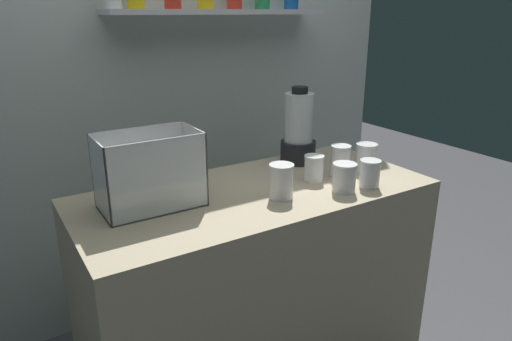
# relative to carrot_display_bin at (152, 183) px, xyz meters

# --- Properties ---
(counter) EXTENTS (1.40, 0.64, 0.90)m
(counter) POSITION_rel_carrot_display_bin_xyz_m (0.40, -0.06, -0.54)
(counter) COLOR tan
(counter) RESTS_ON ground_plane
(back_wall_unit) EXTENTS (2.60, 0.24, 2.50)m
(back_wall_unit) POSITION_rel_carrot_display_bin_xyz_m (0.40, 0.70, 0.28)
(back_wall_unit) COLOR silver
(back_wall_unit) RESTS_ON ground_plane
(carrot_display_bin) EXTENTS (0.35, 0.21, 0.27)m
(carrot_display_bin) POSITION_rel_carrot_display_bin_xyz_m (0.00, 0.00, 0.00)
(carrot_display_bin) COLOR white
(carrot_display_bin) RESTS_ON counter
(blender_pitcher) EXTENTS (0.16, 0.16, 0.35)m
(blender_pitcher) POSITION_rel_carrot_display_bin_xyz_m (0.75, 0.14, 0.06)
(blender_pitcher) COLOR black
(blender_pitcher) RESTS_ON counter
(juice_cup_carrot_far_left) EXTENTS (0.09, 0.09, 0.13)m
(juice_cup_carrot_far_left) POSITION_rel_carrot_display_bin_xyz_m (0.43, -0.18, -0.03)
(juice_cup_carrot_far_left) COLOR white
(juice_cup_carrot_far_left) RESTS_ON counter
(juice_cup_pomegranate_left) EXTENTS (0.08, 0.08, 0.11)m
(juice_cup_pomegranate_left) POSITION_rel_carrot_display_bin_xyz_m (0.65, -0.10, -0.04)
(juice_cup_pomegranate_left) COLOR white
(juice_cup_pomegranate_left) RESTS_ON counter
(juice_cup_beet_middle) EXTENTS (0.09, 0.09, 0.11)m
(juice_cup_beet_middle) POSITION_rel_carrot_display_bin_xyz_m (0.68, -0.25, -0.04)
(juice_cup_beet_middle) COLOR white
(juice_cup_beet_middle) RESTS_ON counter
(juice_cup_mango_right) EXTENTS (0.08, 0.08, 0.14)m
(juice_cup_mango_right) POSITION_rel_carrot_display_bin_xyz_m (0.78, -0.12, -0.03)
(juice_cup_mango_right) COLOR white
(juice_cup_mango_right) RESTS_ON counter
(juice_cup_mango_far_right) EXTENTS (0.08, 0.08, 0.11)m
(juice_cup_mango_far_right) POSITION_rel_carrot_display_bin_xyz_m (0.80, -0.27, -0.04)
(juice_cup_mango_far_right) COLOR white
(juice_cup_mango_far_right) RESTS_ON counter
(juice_cup_pomegranate_rightmost) EXTENTS (0.09, 0.09, 0.13)m
(juice_cup_pomegranate_rightmost) POSITION_rel_carrot_display_bin_xyz_m (0.91, -0.13, -0.03)
(juice_cup_pomegranate_rightmost) COLOR white
(juice_cup_pomegranate_rightmost) RESTS_ON counter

